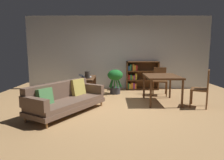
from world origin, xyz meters
The scene contains 11 objects.
ground_plane centered at (0.00, 0.00, 0.00)m, with size 8.16×8.16×0.00m, color tan.
back_wall_panel centered at (0.00, 2.70, 1.35)m, with size 6.80×0.10×2.70m, color silver.
fabric_couch centered at (-1.34, -0.31, 0.33)m, with size 1.67×2.06×0.72m.
media_console centered at (-1.02, 1.46, 0.29)m, with size 0.43×1.24×0.59m.
open_laptop centered at (-1.09, 1.54, 0.61)m, with size 0.41×0.34×0.09m.
desk_speaker centered at (-1.00, 1.25, 0.70)m, with size 0.16×0.16×0.22m.
potted_floor_plant centered at (-0.14, 1.74, 0.52)m, with size 0.51×0.51×0.82m.
dining_table centered at (1.14, 0.60, 0.68)m, with size 0.90×1.17×0.76m.
dining_chair_near centered at (2.07, 0.12, 0.53)m, with size 0.56×0.57×0.97m.
dining_chair_far centered at (1.32, 1.59, 0.51)m, with size 0.52×0.49×0.89m.
bookshelf centered at (0.79, 2.51, 0.52)m, with size 1.18×0.32×1.05m.
Camera 1 is at (-0.24, -4.83, 1.44)m, focal length 31.87 mm.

